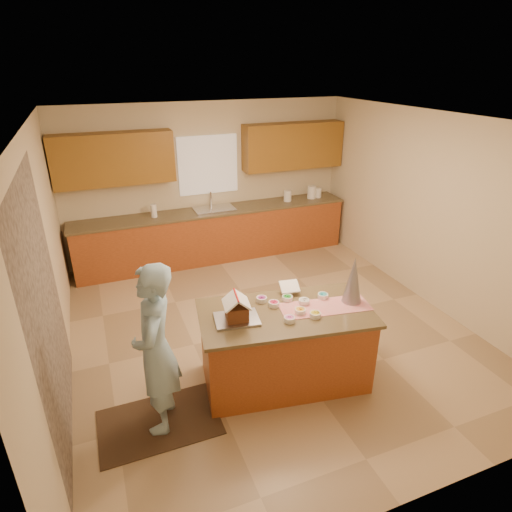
{
  "coord_description": "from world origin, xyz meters",
  "views": [
    {
      "loc": [
        -1.96,
        -4.51,
        3.3
      ],
      "look_at": [
        -0.1,
        0.2,
        1.0
      ],
      "focal_mm": 30.27,
      "sensor_mm": 36.0,
      "label": 1
    }
  ],
  "objects_px": {
    "boy": "(156,350)",
    "island_base": "(285,348)",
    "gingerbread_house": "(237,309)",
    "tinsel_tree": "(353,280)"
  },
  "relations": [
    {
      "from": "island_base",
      "to": "tinsel_tree",
      "type": "xyz_separation_m",
      "value": [
        0.75,
        -0.07,
        0.73
      ]
    },
    {
      "from": "boy",
      "to": "island_base",
      "type": "bearing_deg",
      "value": 112.65
    },
    {
      "from": "boy",
      "to": "gingerbread_house",
      "type": "distance_m",
      "value": 0.88
    },
    {
      "from": "boy",
      "to": "gingerbread_house",
      "type": "height_order",
      "value": "boy"
    },
    {
      "from": "gingerbread_house",
      "to": "island_base",
      "type": "bearing_deg",
      "value": -3.96
    },
    {
      "from": "island_base",
      "to": "tinsel_tree",
      "type": "distance_m",
      "value": 1.05
    },
    {
      "from": "island_base",
      "to": "gingerbread_house",
      "type": "relative_size",
      "value": 5.63
    },
    {
      "from": "boy",
      "to": "tinsel_tree",
      "type": "bearing_deg",
      "value": 108.71
    },
    {
      "from": "boy",
      "to": "gingerbread_house",
      "type": "relative_size",
      "value": 5.56
    },
    {
      "from": "gingerbread_house",
      "to": "tinsel_tree",
      "type": "bearing_deg",
      "value": -4.85
    }
  ]
}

